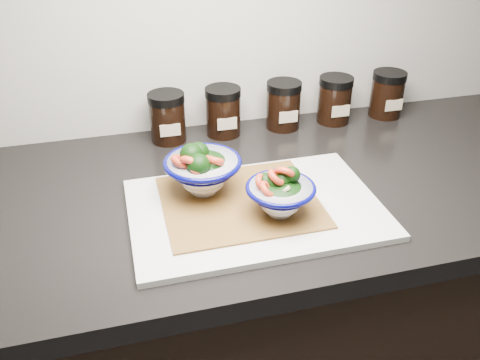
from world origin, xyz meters
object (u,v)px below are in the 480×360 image
object	(u,v)px
bowl_left	(202,170)
bowl_right	(280,194)
spice_jar_c	(283,105)
spice_jar_d	(335,100)
cutting_board	(255,209)
spice_jar_a	(167,117)
spice_jar_e	(387,94)
spice_jar_b	(223,111)

from	to	relation	value
bowl_left	bowl_right	bearing A→B (deg)	-41.57
spice_jar_c	spice_jar_d	xyz separation A→B (m)	(0.13, 0.00, 0.00)
cutting_board	bowl_left	distance (m)	0.12
cutting_board	spice_jar_a	bearing A→B (deg)	108.81
spice_jar_c	spice_jar_e	xyz separation A→B (m)	(0.27, 0.00, 0.00)
spice_jar_a	spice_jar_e	xyz separation A→B (m)	(0.55, 0.00, 0.00)
spice_jar_d	spice_jar_e	bearing A→B (deg)	0.00
bowl_left	spice_jar_a	world-z (taller)	bowl_left
spice_jar_c	spice_jar_e	size ratio (longest dim) A/B	1.00
bowl_right	spice_jar_b	xyz separation A→B (m)	(-0.02, 0.36, 0.00)
spice_jar_a	spice_jar_e	world-z (taller)	same
cutting_board	bowl_left	xyz separation A→B (m)	(-0.08, 0.07, 0.06)
cutting_board	spice_jar_d	xyz separation A→B (m)	(0.29, 0.33, 0.05)
spice_jar_e	bowl_right	bearing A→B (deg)	-138.05
spice_jar_c	spice_jar_d	world-z (taller)	same
spice_jar_e	spice_jar_a	bearing A→B (deg)	180.00
bowl_left	spice_jar_e	size ratio (longest dim) A/B	1.28
spice_jar_e	cutting_board	bearing A→B (deg)	-143.07
cutting_board	bowl_right	size ratio (longest dim) A/B	3.69
bowl_right	spice_jar_e	distance (m)	0.54
bowl_left	spice_jar_e	bearing A→B (deg)	26.56
cutting_board	spice_jar_d	distance (m)	0.44
spice_jar_b	spice_jar_c	world-z (taller)	same
spice_jar_b	spice_jar_e	distance (m)	0.42
cutting_board	spice_jar_d	world-z (taller)	spice_jar_d
bowl_left	spice_jar_b	xyz separation A→B (m)	(0.10, 0.26, -0.01)
bowl_left	spice_jar_d	distance (m)	0.46
bowl_right	spice_jar_b	size ratio (longest dim) A/B	1.08
bowl_right	spice_jar_d	bearing A→B (deg)	54.13
spice_jar_d	spice_jar_b	bearing A→B (deg)	180.00
bowl_right	bowl_left	bearing A→B (deg)	138.43
cutting_board	bowl_right	bearing A→B (deg)	-45.84
bowl_left	spice_jar_c	size ratio (longest dim) A/B	1.28
bowl_right	spice_jar_a	xyz separation A→B (m)	(-0.14, 0.36, 0.00)
spice_jar_c	spice_jar_d	distance (m)	0.13
spice_jar_b	spice_jar_a	bearing A→B (deg)	180.00
spice_jar_a	spice_jar_b	xyz separation A→B (m)	(0.13, 0.00, 0.00)
spice_jar_c	bowl_right	bearing A→B (deg)	-109.82
cutting_board	spice_jar_a	size ratio (longest dim) A/B	3.98
spice_jar_c	cutting_board	bearing A→B (deg)	-116.55
spice_jar_a	bowl_right	bearing A→B (deg)	-68.18
bowl_right	spice_jar_c	bearing A→B (deg)	70.18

